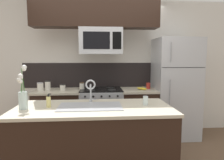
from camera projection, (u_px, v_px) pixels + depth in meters
name	position (u px, v px, depth m)	size (l,w,h in m)	color
rear_partition	(115.00, 67.00, 4.01)	(5.20, 0.10, 2.60)	silver
splash_band	(101.00, 75.00, 3.95)	(2.99, 0.01, 0.48)	black
back_counter_left	(59.00, 115.00, 3.65)	(0.83, 0.65, 0.91)	black
back_counter_right	(138.00, 113.00, 3.76)	(0.66, 0.65, 0.91)	black
stove_range	(101.00, 113.00, 3.71)	(0.76, 0.64, 0.93)	#B7BABF
microwave	(101.00, 41.00, 3.53)	(0.74, 0.40, 0.45)	#B7BABF
upper_cabinet_band	(95.00, 10.00, 3.44)	(2.19, 0.34, 0.60)	black
refrigerator	(175.00, 88.00, 3.78)	(0.78, 0.74, 1.85)	#B7BABF
storage_jar_tall	(40.00, 87.00, 3.55)	(0.11, 0.11, 0.14)	silver
storage_jar_medium	(48.00, 85.00, 3.58)	(0.10, 0.10, 0.18)	silver
storage_jar_short	(63.00, 87.00, 3.58)	(0.10, 0.10, 0.11)	silver
storage_jar_squat	(82.00, 86.00, 3.66)	(0.09, 0.09, 0.13)	silver
banana_bunch	(142.00, 89.00, 3.65)	(0.19, 0.15, 0.07)	yellow
coffee_tin	(148.00, 86.00, 3.77)	(0.08, 0.08, 0.11)	#B22D23
island_counter	(94.00, 143.00, 2.46)	(1.88, 0.85, 0.91)	black
kitchen_sink	(90.00, 112.00, 2.41)	(0.76, 0.44, 0.16)	#ADAFB5
sink_faucet	(91.00, 88.00, 2.60)	(0.14, 0.14, 0.31)	#B7BABF
dish_soap_bottle	(49.00, 102.00, 2.37)	(0.06, 0.05, 0.16)	#DBCC75
spare_glass	(146.00, 101.00, 2.48)	(0.06, 0.06, 0.11)	silver
flower_vase	(23.00, 95.00, 2.28)	(0.10, 0.18, 0.50)	silver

